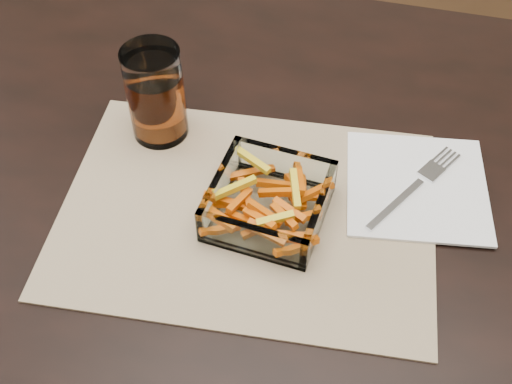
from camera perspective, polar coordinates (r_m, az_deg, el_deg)
dining_table at (r=0.87m, az=6.67°, el=-4.70°), size 1.60×0.90×0.75m
placemat at (r=0.78m, az=-0.78°, el=-1.68°), size 0.48×0.37×0.00m
glass_bowl at (r=0.76m, az=1.14°, el=-0.99°), size 0.14×0.14×0.05m
tumbler at (r=0.84m, az=-8.88°, el=8.37°), size 0.07×0.07×0.13m
napkin at (r=0.83m, az=14.11°, el=0.51°), size 0.20×0.20×0.00m
fork at (r=0.82m, az=14.05°, el=0.59°), size 0.10×0.16×0.00m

